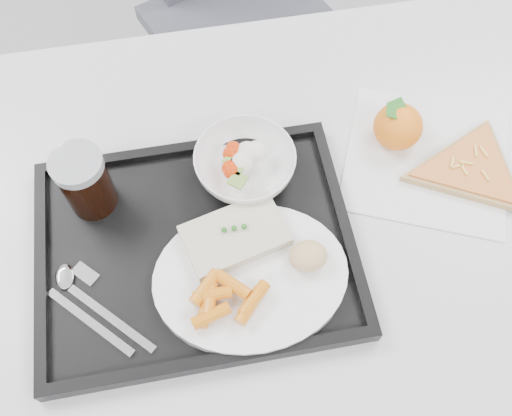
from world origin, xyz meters
TOP-DOWN VIEW (x-y plane):
  - table at (0.00, 0.30)m, footprint 1.20×0.80m
  - tray at (-0.11, 0.26)m, footprint 0.45×0.35m
  - dinner_plate at (-0.04, 0.20)m, footprint 0.27×0.27m
  - fish_fillet at (-0.05, 0.26)m, footprint 0.16×0.12m
  - bread_roll at (0.04, 0.21)m, footprint 0.06×0.05m
  - salad_bowl at (-0.02, 0.37)m, footprint 0.15×0.15m
  - cola_glass at (-0.25, 0.36)m, footprint 0.07×0.07m
  - cutlery at (-0.26, 0.21)m, footprint 0.14×0.15m
  - napkin at (0.27, 0.35)m, footprint 0.32×0.32m
  - tangerine at (0.23, 0.40)m, footprint 0.09×0.09m
  - pizza_slice at (0.33, 0.32)m, footprint 0.23×0.23m
  - carrot_pile at (-0.08, 0.17)m, footprint 0.11×0.08m
  - salad_contents at (-0.02, 0.38)m, footprint 0.07×0.09m

SIDE VIEW (x-z plane):
  - table at x=0.00m, z-range 0.31..1.06m
  - napkin at x=0.27m, z-range 0.75..0.75m
  - tray at x=-0.11m, z-range 0.75..0.77m
  - pizza_slice at x=0.33m, z-range 0.75..0.77m
  - cutlery at x=-0.26m, z-range 0.76..0.77m
  - dinner_plate at x=-0.04m, z-range 0.77..0.78m
  - tangerine at x=0.23m, z-range 0.75..0.82m
  - salad_bowl at x=-0.02m, z-range 0.77..0.81m
  - fish_fillet at x=-0.05m, z-range 0.78..0.81m
  - carrot_pile at x=-0.08m, z-range 0.78..0.81m
  - bread_roll at x=0.04m, z-range 0.78..0.82m
  - salad_contents at x=-0.02m, z-range 0.79..0.81m
  - cola_glass at x=-0.25m, z-range 0.77..0.88m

